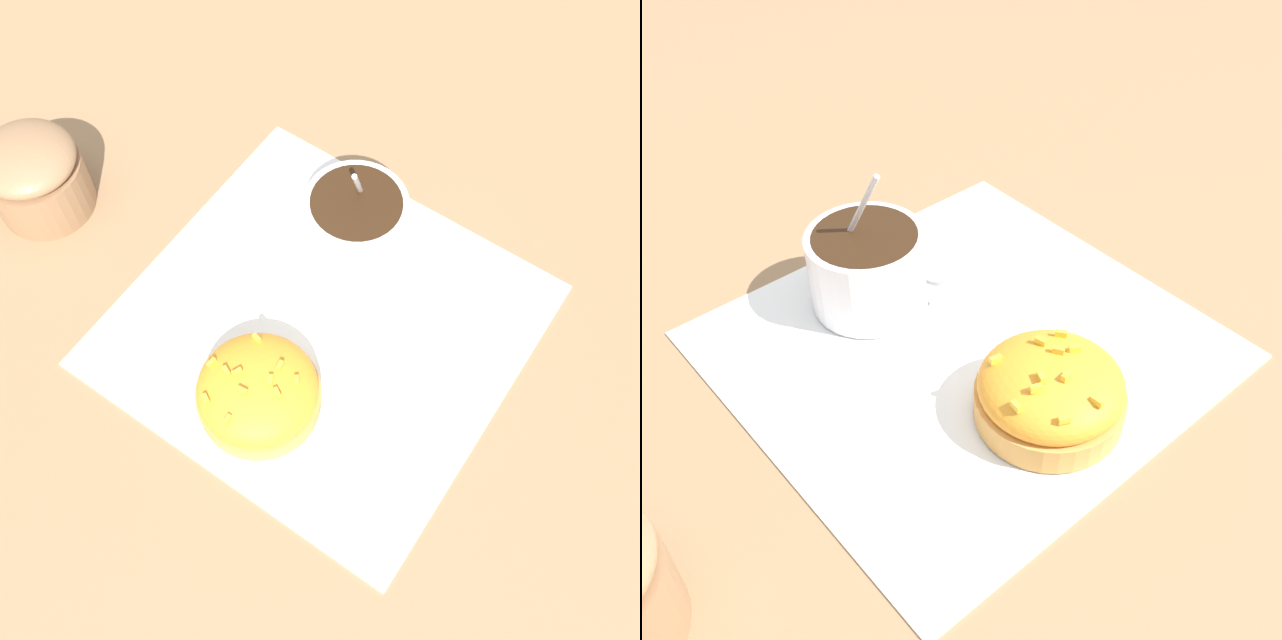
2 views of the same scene
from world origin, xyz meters
TOP-DOWN VIEW (x-y plane):
  - ground_plane at (0.00, 0.00)m, footprint 3.00×3.00m
  - paper_napkin at (0.00, 0.00)m, footprint 0.31×0.32m
  - coffee_cup at (-0.08, -0.01)m, footprint 0.10×0.08m
  - frosted_pastry at (0.08, -0.01)m, footprint 0.09×0.09m
  - sugar_bowl at (0.01, -0.26)m, footprint 0.08×0.08m

SIDE VIEW (x-z plane):
  - ground_plane at x=0.00m, z-range 0.00..0.00m
  - paper_napkin at x=0.00m, z-range 0.00..0.00m
  - frosted_pastry at x=0.08m, z-range 0.00..0.05m
  - coffee_cup at x=-0.08m, z-range -0.02..0.09m
  - sugar_bowl at x=0.01m, z-range 0.00..0.07m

